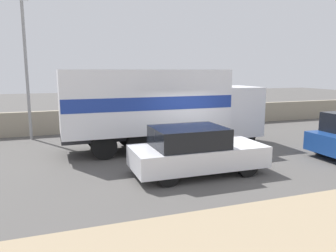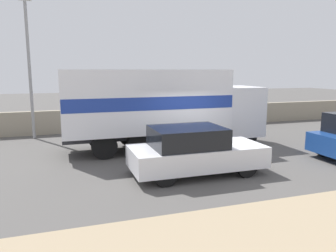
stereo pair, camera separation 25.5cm
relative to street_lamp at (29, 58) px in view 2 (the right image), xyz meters
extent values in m
plane|color=#514F4C|center=(5.64, -6.76, -3.82)|extent=(80.00, 80.00, 0.00)
cube|color=gray|center=(5.64, 0.89, -3.22)|extent=(60.00, 0.35, 1.21)
cylinder|color=gray|center=(0.00, 0.00, -0.67)|extent=(0.14, 0.14, 6.31)
cube|color=silver|center=(8.70, -3.90, -2.34)|extent=(1.74, 2.16, 2.11)
cube|color=black|center=(9.55, -3.90, -1.92)|extent=(0.06, 1.84, 0.93)
cube|color=#2D2D33|center=(4.55, -3.90, -3.13)|extent=(6.57, 1.34, 0.25)
cube|color=white|center=(4.55, -3.90, -1.78)|extent=(6.57, 2.43, 2.45)
cube|color=navy|center=(4.55, -3.90, -1.80)|extent=(6.54, 2.45, 0.49)
cylinder|color=black|center=(8.70, -2.99, -3.35)|extent=(0.95, 0.28, 0.95)
cylinder|color=black|center=(8.70, -4.81, -3.35)|extent=(0.95, 0.28, 0.95)
cylinder|color=black|center=(2.74, -2.99, -3.35)|extent=(0.95, 0.28, 0.95)
cylinder|color=black|center=(2.74, -4.81, -3.35)|extent=(0.95, 0.28, 0.95)
cylinder|color=black|center=(4.06, -2.99, -3.35)|extent=(0.95, 0.28, 0.95)
cylinder|color=black|center=(4.06, -4.81, -3.35)|extent=(0.95, 0.28, 0.95)
cube|color=silver|center=(5.30, -7.48, -3.25)|extent=(4.21, 1.85, 0.66)
cube|color=black|center=(4.96, -7.48, -2.61)|extent=(2.19, 1.71, 0.61)
cylinder|color=black|center=(6.61, -6.67, -3.49)|extent=(0.66, 0.20, 0.66)
cylinder|color=black|center=(6.61, -8.29, -3.49)|extent=(0.66, 0.20, 0.66)
cylinder|color=black|center=(4.00, -6.67, -3.49)|extent=(0.66, 0.20, 0.66)
cylinder|color=black|center=(4.00, -8.29, -3.49)|extent=(0.66, 0.20, 0.66)
cylinder|color=black|center=(10.82, -6.88, -3.49)|extent=(0.67, 0.20, 0.67)
camera|label=1|loc=(1.04, -16.63, -0.57)|focal=35.00mm
camera|label=2|loc=(1.29, -16.71, -0.57)|focal=35.00mm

